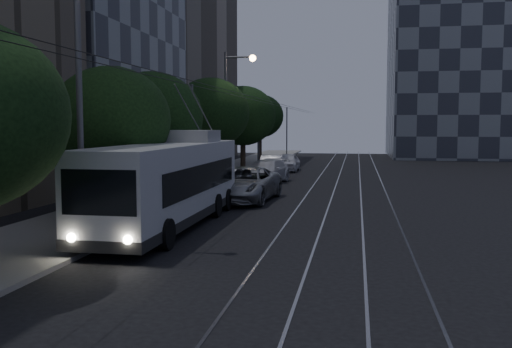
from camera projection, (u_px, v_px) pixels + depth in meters
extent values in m
plane|color=black|center=(262.00, 245.00, 18.74)|extent=(120.00, 120.00, 0.00)
cube|color=gray|center=(203.00, 180.00, 39.66)|extent=(5.00, 90.00, 0.15)
cube|color=gray|center=(315.00, 183.00, 38.31)|extent=(0.08, 90.00, 0.02)
cube|color=gray|center=(337.00, 184.00, 38.06)|extent=(0.08, 90.00, 0.02)
cube|color=gray|center=(360.00, 184.00, 37.79)|extent=(0.08, 90.00, 0.02)
cube|color=gray|center=(382.00, 184.00, 37.54)|extent=(0.08, 90.00, 0.02)
cylinder|color=black|center=(255.00, 100.00, 38.54)|extent=(0.02, 90.00, 0.02)
cylinder|color=black|center=(265.00, 100.00, 38.42)|extent=(0.02, 90.00, 0.02)
cylinder|color=#5D5D60|center=(192.00, 143.00, 29.21)|extent=(0.14, 0.14, 6.00)
cylinder|color=#5D5D60|center=(259.00, 136.00, 48.83)|extent=(0.14, 0.14, 6.00)
cylinder|color=#5D5D60|center=(287.00, 132.00, 68.45)|extent=(0.14, 0.14, 6.00)
cube|color=#333641|center=(60.00, 3.00, 42.49)|extent=(14.00, 18.00, 26.00)
cube|color=gray|center=(153.00, 4.00, 61.76)|extent=(14.00, 22.00, 34.00)
cube|color=#333641|center=(484.00, 57.00, 68.52)|extent=(22.00, 18.00, 24.00)
cube|color=#BBBBBE|center=(168.00, 181.00, 21.88)|extent=(2.62, 12.04, 2.85)
cube|color=black|center=(169.00, 214.00, 21.99)|extent=(2.66, 12.08, 0.35)
cube|color=black|center=(172.00, 177.00, 22.36)|extent=(2.67, 9.53, 1.05)
cube|color=black|center=(99.00, 193.00, 15.99)|extent=(2.25, 0.09, 1.30)
cube|color=black|center=(208.00, 165.00, 27.72)|extent=(2.05, 0.09, 1.00)
cube|color=green|center=(98.00, 161.00, 15.91)|extent=(1.60, 0.07, 0.32)
cube|color=gray|center=(190.00, 136.00, 24.68)|extent=(2.17, 2.22, 0.50)
sphere|color=white|center=(71.00, 238.00, 16.20)|extent=(0.26, 0.26, 0.26)
sphere|color=white|center=(128.00, 240.00, 15.90)|extent=(0.26, 0.26, 0.26)
cylinder|color=#5D5D60|center=(190.00, 113.00, 25.68)|extent=(0.06, 4.53, 2.35)
cylinder|color=#5D5D60|center=(203.00, 113.00, 25.57)|extent=(0.06, 4.53, 2.35)
cylinder|color=black|center=(94.00, 232.00, 18.43)|extent=(0.30, 1.00, 1.00)
cylinder|color=black|center=(166.00, 234.00, 18.00)|extent=(0.30, 1.00, 1.00)
cylinder|color=black|center=(162.00, 204.00, 24.80)|extent=(0.30, 1.00, 1.00)
cylinder|color=black|center=(216.00, 205.00, 24.37)|extent=(0.30, 1.00, 1.00)
cylinder|color=black|center=(175.00, 198.00, 26.68)|extent=(0.30, 1.00, 1.00)
cylinder|color=black|center=(226.00, 200.00, 26.26)|extent=(0.30, 1.00, 1.00)
imported|color=gray|center=(244.00, 184.00, 29.39)|extent=(3.38, 6.54, 1.76)
imported|color=silver|center=(235.00, 178.00, 34.86)|extent=(1.82, 4.17, 1.40)
imported|color=silver|center=(266.00, 172.00, 38.41)|extent=(3.03, 5.69, 1.57)
imported|color=silver|center=(271.00, 166.00, 44.08)|extent=(1.95, 4.81, 1.55)
imported|color=silver|center=(288.00, 162.00, 48.18)|extent=(1.85, 4.51, 1.53)
cylinder|color=#30231B|center=(113.00, 192.00, 23.70)|extent=(0.44, 0.44, 2.31)
ellipsoid|color=black|center=(111.00, 120.00, 23.44)|extent=(4.89, 4.89, 4.40)
cylinder|color=#30231B|center=(153.00, 180.00, 28.48)|extent=(0.44, 0.44, 2.41)
ellipsoid|color=black|center=(152.00, 117.00, 28.21)|extent=(5.04, 5.04, 4.53)
cylinder|color=#30231B|center=(211.00, 162.00, 39.50)|extent=(0.44, 0.44, 2.75)
ellipsoid|color=black|center=(211.00, 113.00, 39.20)|extent=(5.34, 5.34, 4.81)
cylinder|color=#30231B|center=(243.00, 156.00, 48.38)|extent=(0.44, 0.44, 2.59)
ellipsoid|color=black|center=(243.00, 116.00, 48.08)|extent=(5.59, 5.59, 5.03)
cylinder|color=#30231B|center=(260.00, 149.00, 56.59)|extent=(0.44, 0.44, 2.99)
ellipsoid|color=black|center=(260.00, 116.00, 56.31)|extent=(4.76, 4.76, 4.28)
cylinder|color=#5D5D60|center=(79.00, 83.00, 18.27)|extent=(0.20, 0.20, 10.57)
cylinder|color=#5D5D60|center=(226.00, 118.00, 38.78)|extent=(0.20, 0.20, 8.82)
cylinder|color=#5D5D60|center=(240.00, 57.00, 38.26)|extent=(1.94, 0.12, 0.12)
sphere|color=#FFC58C|center=(253.00, 58.00, 38.12)|extent=(0.44, 0.44, 0.44)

